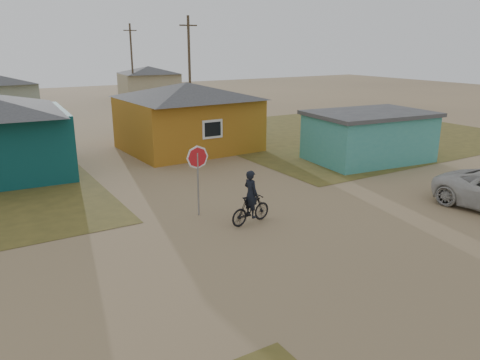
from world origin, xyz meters
The scene contains 9 objects.
ground centered at (0.00, 0.00, 0.00)m, with size 120.00×120.00×0.00m, color #917753.
grass_ne centered at (14.00, 13.00, 0.01)m, with size 20.00×18.00×0.00m, color brown.
house_yellow centered at (2.50, 14.00, 2.00)m, with size 7.72×6.76×3.90m.
shed_turquoise centered at (9.50, 6.50, 1.31)m, with size 6.71×4.93×2.60m.
house_beige_east centered at (10.00, 40.00, 1.86)m, with size 6.95×6.05×3.60m.
utility_pole_near centered at (6.50, 22.00, 4.14)m, with size 1.40×0.20×8.00m.
utility_pole_far centered at (7.50, 38.00, 4.14)m, with size 1.40×0.20×8.00m.
stop_sign centered at (-1.99, 3.68, 1.90)m, with size 0.79×0.37×2.60m.
cyclist centered at (-0.81, 2.02, 0.70)m, with size 1.74×0.74×1.91m.
Camera 1 is at (-9.07, -10.80, 6.04)m, focal length 35.00 mm.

